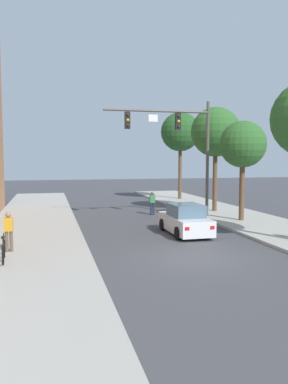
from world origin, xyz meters
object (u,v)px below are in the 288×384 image
car_lead_white (185,220)px  pedestrian_sidewalk_left_walker (9,230)px  street_tree_farthest (180,132)px  bicycle_leaning (4,251)px  street_tree_second (243,145)px  traffic_signal_mast (179,137)px  street_tree_third (216,132)px  pedestrian_crossing_road (152,202)px

car_lead_white → pedestrian_sidewalk_left_walker: bearing=-162.9°
pedestrian_sidewalk_left_walker → street_tree_farthest: size_ratio=0.20×
pedestrian_sidewalk_left_walker → bicycle_leaning: 1.59m
street_tree_farthest → street_tree_second: bearing=-92.3°
traffic_signal_mast → street_tree_third: (3.53, 2.24, 0.47)m
car_lead_white → street_tree_third: (4.85, 7.22, 5.11)m
street_tree_second → bicycle_leaning: bearing=-152.6°
pedestrian_crossing_road → traffic_signal_mast: bearing=-62.5°
car_lead_white → bicycle_leaning: bearing=-154.3°
pedestrian_sidewalk_left_walker → pedestrian_crossing_road: size_ratio=1.00×
street_tree_second → street_tree_farthest: bearing=87.7°
pedestrian_sidewalk_left_walker → street_tree_third: size_ratio=0.22×
traffic_signal_mast → bicycle_leaning: traffic_signal_mast is taller
car_lead_white → pedestrian_crossing_road: 7.24m
street_tree_third → street_tree_farthest: size_ratio=0.92×
street_tree_second → street_tree_third: street_tree_third is taller
pedestrian_sidewalk_left_walker → street_tree_farthest: street_tree_farthest is taller
car_lead_white → bicycle_leaning: size_ratio=2.40×
traffic_signal_mast → car_lead_white: size_ratio=1.76×
traffic_signal_mast → pedestrian_sidewalk_left_walker: bearing=-142.3°
traffic_signal_mast → pedestrian_sidewalk_left_walker: (-9.84, -7.60, -4.30)m
traffic_signal_mast → bicycle_leaning: size_ratio=4.24×
bicycle_leaning → street_tree_third: size_ratio=0.24×
traffic_signal_mast → street_tree_second: traffic_signal_mast is taller
car_lead_white → street_tree_farthest: 17.90m
traffic_signal_mast → car_lead_white: 6.93m
pedestrian_crossing_road → bicycle_leaning: 14.33m
pedestrian_sidewalk_left_walker → bicycle_leaning: (-0.05, -1.50, -0.52)m
traffic_signal_mast → street_tree_third: 4.20m
car_lead_white → street_tree_farthest: size_ratio=0.52×
street_tree_second → street_tree_farthest: size_ratio=0.75×
street_tree_third → car_lead_white: bearing=-123.9°
car_lead_white → pedestrian_sidewalk_left_walker: pedestrian_sidewalk_left_walker is taller
street_tree_farthest → street_tree_third: bearing=-92.4°
traffic_signal_mast → street_tree_farthest: (3.89, 11.16, 1.06)m
bicycle_leaning → street_tree_farthest: bearing=55.8°
street_tree_second → street_tree_third: 4.59m
pedestrian_sidewalk_left_walker → traffic_signal_mast: bearing=37.7°
pedestrian_crossing_road → bicycle_leaning: (-8.73, -11.35, -0.37)m
car_lead_white → street_tree_farthest: (5.21, 16.15, 5.70)m
street_tree_farthest → pedestrian_sidewalk_left_walker: bearing=-126.2°
street_tree_second → street_tree_farthest: street_tree_farthest is taller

